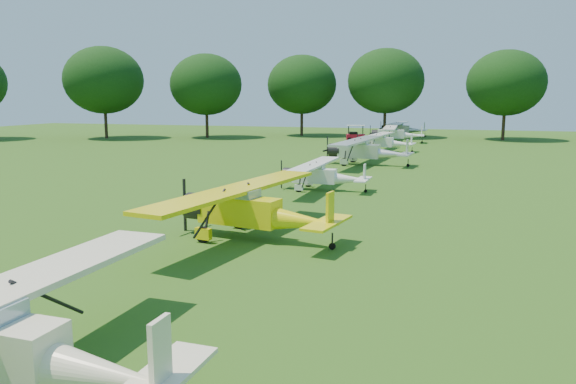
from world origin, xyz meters
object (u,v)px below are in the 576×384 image
object	(u,v)px
aircraft_1	(4,340)
aircraft_3	(321,174)
aircraft_4	(365,149)
aircraft_6	(395,133)
aircraft_2	(251,207)
aircraft_5	(383,141)
aircraft_7	(402,128)
golf_cart	(355,136)

from	to	relation	value
aircraft_1	aircraft_3	world-z (taller)	aircraft_1
aircraft_4	aircraft_6	xyz separation A→B (m)	(-0.21, 25.27, -0.11)
aircraft_1	aircraft_2	world-z (taller)	aircraft_2
aircraft_2	aircraft_4	world-z (taller)	aircraft_4
aircraft_5	aircraft_2	bearing A→B (deg)	-84.48
aircraft_2	aircraft_6	xyz separation A→B (m)	(0.18, 52.51, -0.08)
aircraft_3	aircraft_7	distance (m)	51.85
aircraft_1	aircraft_4	bearing A→B (deg)	91.42
aircraft_5	aircraft_6	xyz separation A→B (m)	(-0.09, 12.30, 0.11)
aircraft_4	golf_cart	xyz separation A→B (m)	(-5.71, 26.80, -0.70)
aircraft_1	aircraft_5	size ratio (longest dim) A/B	1.12
aircraft_4	aircraft_5	bearing A→B (deg)	95.77
aircraft_5	aircraft_3	bearing A→B (deg)	-84.94
aircraft_5	golf_cart	distance (m)	14.92
aircraft_6	aircraft_4	bearing A→B (deg)	-93.63
aircraft_5	aircraft_7	distance (m)	24.64
aircraft_7	golf_cart	size ratio (longest dim) A/B	4.09
golf_cart	aircraft_4	bearing A→B (deg)	-91.97
aircraft_4	golf_cart	distance (m)	27.41
aircraft_2	golf_cart	world-z (taller)	aircraft_2
aircraft_2	aircraft_3	bearing A→B (deg)	100.15
aircraft_2	aircraft_7	bearing A→B (deg)	99.72
aircraft_3	aircraft_5	distance (m)	27.22
aircraft_2	aircraft_6	world-z (taller)	aircraft_2
aircraft_2	aircraft_5	world-z (taller)	aircraft_2
aircraft_6	golf_cart	distance (m)	5.74
aircraft_7	aircraft_2	bearing A→B (deg)	-86.19
aircraft_3	golf_cart	distance (m)	41.37
golf_cart	aircraft_2	bearing A→B (deg)	-98.37
aircraft_5	aircraft_7	bearing A→B (deg)	96.93
aircraft_4	golf_cart	size ratio (longest dim) A/B	4.45
aircraft_5	aircraft_7	xyz separation A→B (m)	(-0.44, 24.64, 0.11)
aircraft_1	golf_cart	xyz separation A→B (m)	(-5.33, 67.46, -0.62)
aircraft_2	aircraft_4	distance (m)	27.24
aircraft_1	aircraft_2	bearing A→B (deg)	92.01
golf_cart	aircraft_1	bearing A→B (deg)	-99.47
aircraft_3	aircraft_6	xyz separation A→B (m)	(0.31, 39.51, 0.21)
aircraft_5	aircraft_6	size ratio (longest dim) A/B	0.91
aircraft_4	aircraft_6	size ratio (longest dim) A/B	1.09
aircraft_1	aircraft_6	size ratio (longest dim) A/B	1.02
aircraft_1	aircraft_4	xyz separation A→B (m)	(0.37, 40.66, 0.08)
aircraft_5	aircraft_1	bearing A→B (deg)	-84.36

